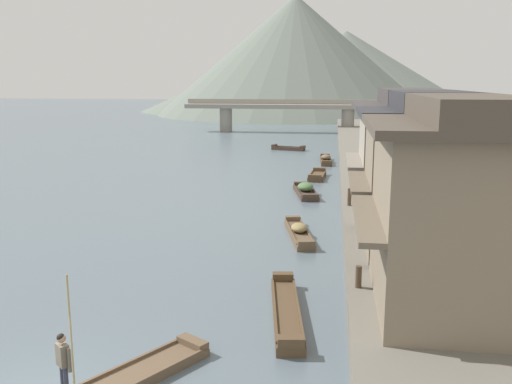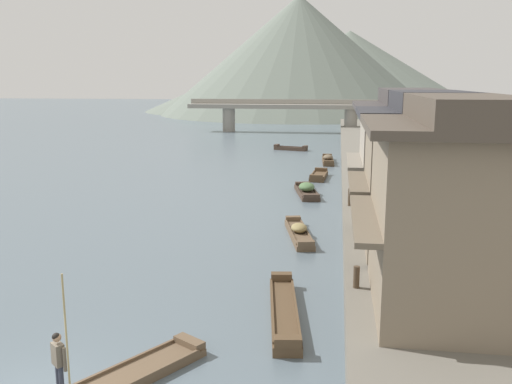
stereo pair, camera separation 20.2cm
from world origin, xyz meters
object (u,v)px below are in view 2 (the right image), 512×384
Objects in this scene: boat_moored_third at (299,233)px; mooring_post_dock_mid at (350,197)px; boat_midriver_drifting at (328,160)px; boat_moored_second at (291,148)px; boatman_person at (59,358)px; boat_moored_nearest at (319,176)px; house_waterfront_second at (427,174)px; boat_midriver_upstream at (307,190)px; boat_foreground_poled at (115,383)px; boat_moored_far at (284,312)px; stone_bridge at (289,110)px; house_waterfront_tall at (408,154)px; house_waterfront_nearest at (459,207)px; mooring_post_dock_near at (356,277)px.

boat_moored_third is 4.13m from mooring_post_dock_mid.
boat_moored_second is at bearing 115.50° from boat_midriver_drifting.
boatman_person is 32.37m from boat_moored_nearest.
house_waterfront_second is at bearing -76.99° from boat_moored_nearest.
boat_midriver_drifting is 0.79× the size of house_waterfront_second.
boatman_person is at bearing -91.19° from boat_moored_second.
boat_moored_second is 4.03× the size of mooring_post_dock_mid.
boat_midriver_upstream reaches higher than boat_moored_nearest.
boat_foreground_poled is 5.40× the size of mooring_post_dock_mid.
boat_moored_nearest is 0.62× the size of house_waterfront_second.
boat_midriver_upstream reaches higher than boat_moored_far.
boat_moored_third is 0.17× the size of stone_bridge.
house_waterfront_tall reaches higher than boat_foreground_poled.
boatman_person is 0.81× the size of boat_moored_second.
house_waterfront_nearest is 0.23× the size of stone_bridge.
boat_midriver_upstream is (-0.57, -6.38, 0.10)m from boat_moored_nearest.
mooring_post_dock_mid is (-2.68, 1.46, -2.54)m from house_waterfront_tall.
boat_moored_third is at bearing 74.37° from boatman_person.
boat_moored_nearest is (4.66, 32.01, -1.21)m from boatman_person.
boat_midriver_drifting is 0.17× the size of stone_bridge.
boatman_person is at bearing -150.60° from house_waterfront_nearest.
boat_moored_far is 1.14× the size of boat_midriver_drifting.
boat_midriver_upstream is (3.35, 24.42, 0.16)m from boat_foreground_poled.
boatman_person is at bearing -126.70° from boat_moored_far.
boat_moored_second is at bearing 94.60° from boat_moored_far.
boatman_person is 0.65× the size of boat_midriver_upstream.
boat_moored_far reaches higher than boat_moored_second.
boat_moored_third reaches higher than boat_moored_far.
house_waterfront_nearest is at bearing -22.49° from mooring_post_dock_near.
boat_moored_third is 0.89× the size of boat_moored_far.
boat_moored_far is at bearing -100.32° from mooring_post_dock_mid.
boat_midriver_drifting is (4.45, 39.24, 0.13)m from boat_foreground_poled.
house_waterfront_tall is (-0.05, 5.90, -0.01)m from house_waterfront_second.
boatman_person is 0.62× the size of boat_moored_third.
boatman_person is at bearing -97.32° from boat_midriver_drifting.
boat_moored_far is 0.83× the size of house_waterfront_nearest.
boat_midriver_upstream is at bearing -95.10° from boat_moored_nearest.
mooring_post_dock_mid reaches higher than mooring_post_dock_near.
boatman_person is (-0.75, -1.21, 1.27)m from boat_foreground_poled.
mooring_post_dock_mid is (-2.72, 7.36, -2.55)m from house_waterfront_second.
boat_midriver_upstream is at bearing 110.40° from house_waterfront_second.
boatman_person is at bearing -121.67° from boat_foreground_poled.
house_waterfront_second is 5.99m from mooring_post_dock_near.
boat_midriver_upstream reaches higher than boat_midriver_drifting.
boat_foreground_poled is at bearing -96.47° from boat_midriver_drifting.
mooring_post_dock_mid is (1.57, -21.95, 1.15)m from boat_midriver_drifting.
house_waterfront_tall reaches higher than mooring_post_dock_near.
boat_moored_third reaches higher than boat_foreground_poled.
boat_moored_second is 0.60× the size of house_waterfront_tall.
boat_moored_far is at bearing -114.20° from house_waterfront_tall.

